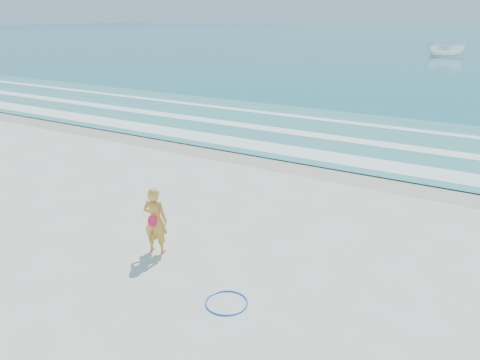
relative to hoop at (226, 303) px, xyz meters
The scene contains 9 objects.
ground 2.46m from the hoop, behind, with size 400.00×400.00×0.00m, color silver.
wet_sand 9.09m from the hoop, 105.59° to the left, with size 400.00×2.40×0.00m, color #B2A893.
shallow 13.98m from the hoop, 100.07° to the left, with size 400.00×10.00×0.01m, color #59B7AD.
foam_near 10.35m from the hoop, 103.66° to the left, with size 400.00×1.40×0.01m, color white.
foam_mid 13.19m from the hoop, 100.68° to the left, with size 400.00×0.90×0.01m, color white.
foam_far 16.44m from the hoop, 98.55° to the left, with size 400.00×0.60×0.01m, color white.
hoop is the anchor object (origin of this frame).
boat 58.94m from the hoop, 94.90° to the left, with size 1.66×4.43×1.71m, color white.
woman 2.78m from the hoop, 159.99° to the left, with size 0.65×0.50×1.59m.
Camera 1 is at (6.62, -6.16, 5.25)m, focal length 35.00 mm.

